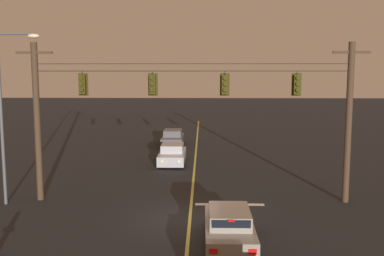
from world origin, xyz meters
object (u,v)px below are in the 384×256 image
Objects in this scene: traffic_light_right_inner at (297,85)px; street_lamp_corner at (7,103)px; traffic_light_left_inner at (152,84)px; car_waiting_near_lane at (229,227)px; car_oncoming_lead at (172,154)px; car_oncoming_trailing at (173,138)px; traffic_light_leftmost at (82,84)px; traffic_light_centre at (225,85)px.

street_lamp_corner reaches higher than traffic_light_right_inner.
traffic_light_left_inner is 8.39m from car_waiting_near_lane.
street_lamp_corner reaches higher than car_oncoming_lead.
street_lamp_corner is (-6.76, -17.49, 4.36)m from car_oncoming_trailing.
traffic_light_left_inner is 0.28× the size of car_oncoming_trailing.
car_oncoming_lead is at bearing 88.02° from traffic_light_left_inner.
car_oncoming_lead is 7.65m from car_oncoming_trailing.
traffic_light_left_inner is 7.06m from traffic_light_right_inner.
car_waiting_near_lane is at bearing -24.69° from street_lamp_corner.
traffic_light_left_inner is at bearing -91.98° from car_oncoming_lead.
car_oncoming_trailing is (-7.25, 16.72, -5.22)m from traffic_light_right_inner.
traffic_light_right_inner reaches higher than car_waiting_near_lane.
car_oncoming_trailing is 0.53× the size of street_lamp_corner.
traffic_light_left_inner reaches higher than car_oncoming_lead.
traffic_light_leftmost reaches higher than car_waiting_near_lane.
car_waiting_near_lane is 0.52× the size of street_lamp_corner.
car_oncoming_trailing is at bearing 99.35° from car_waiting_near_lane.
car_oncoming_lead is at bearing 126.59° from traffic_light_right_inner.
traffic_light_centre is at bearing 0.00° from traffic_light_leftmost.
street_lamp_corner is at bearing -175.78° from traffic_light_centre.
street_lamp_corner is at bearing -173.64° from traffic_light_left_inner.
traffic_light_leftmost is at bearing 180.00° from traffic_light_centre.
traffic_light_left_inner is 1.00× the size of traffic_light_centre.
traffic_light_right_inner is 0.28× the size of car_oncoming_trailing.
car_oncoming_trailing is at bearing 78.89° from traffic_light_leftmost.
traffic_light_leftmost is at bearing 180.00° from traffic_light_left_inner.
traffic_light_centre is 10.56m from street_lamp_corner.
traffic_light_leftmost reaches higher than car_oncoming_lead.
traffic_light_centre is 3.51m from traffic_light_right_inner.
street_lamp_corner is (-14.01, -0.77, -0.87)m from traffic_light_right_inner.
car_waiting_near_lane is (6.95, -5.57, -5.22)m from traffic_light_leftmost.
car_waiting_near_lane is 12.28m from street_lamp_corner.
car_oncoming_lead is (0.31, 9.09, -5.22)m from traffic_light_left_inner.
car_oncoming_lead is (-3.23, 9.09, -5.22)m from traffic_light_centre.
car_oncoming_trailing is 19.25m from street_lamp_corner.
traffic_light_leftmost is 3.47m from traffic_light_left_inner.
traffic_light_right_inner is at bearing 0.00° from traffic_light_centre.
car_oncoming_lead is (-6.75, 9.09, -5.22)m from traffic_light_right_inner.
traffic_light_centre reaches higher than car_oncoming_trailing.
traffic_light_left_inner is at bearing 122.04° from car_waiting_near_lane.
traffic_light_left_inner is at bearing 0.00° from traffic_light_leftmost.
traffic_light_centre is 7.64m from car_waiting_near_lane.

